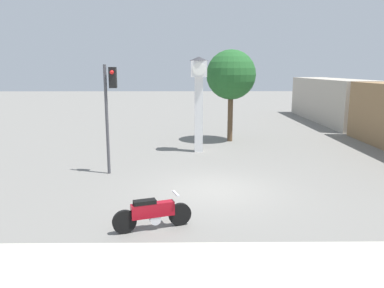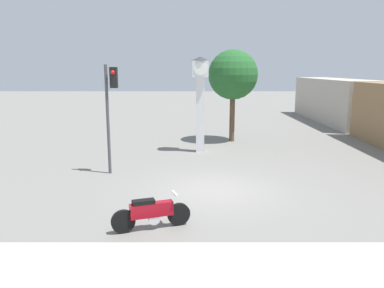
{
  "view_description": "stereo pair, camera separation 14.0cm",
  "coord_description": "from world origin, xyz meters",
  "px_view_note": "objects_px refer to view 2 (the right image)",
  "views": [
    {
      "loc": [
        -0.93,
        -12.49,
        4.15
      ],
      "look_at": [
        -0.77,
        1.42,
        1.36
      ],
      "focal_mm": 35.0,
      "sensor_mm": 36.0,
      "label": 1
    },
    {
      "loc": [
        -0.79,
        -12.49,
        4.15
      ],
      "look_at": [
        -0.77,
        1.42,
        1.36
      ],
      "focal_mm": 35.0,
      "sensor_mm": 36.0,
      "label": 2
    }
  ],
  "objects_px": {
    "freight_train": "(371,108)",
    "street_tree": "(232,75)",
    "clock_tower": "(200,90)",
    "traffic_light": "(110,100)",
    "motorcycle": "(151,213)"
  },
  "relations": [
    {
      "from": "traffic_light",
      "to": "street_tree",
      "type": "relative_size",
      "value": 0.82
    },
    {
      "from": "freight_train",
      "to": "traffic_light",
      "type": "relative_size",
      "value": 5.86
    },
    {
      "from": "clock_tower",
      "to": "traffic_light",
      "type": "distance_m",
      "value": 5.44
    },
    {
      "from": "freight_train",
      "to": "street_tree",
      "type": "distance_m",
      "value": 9.59
    },
    {
      "from": "freight_train",
      "to": "street_tree",
      "type": "bearing_deg",
      "value": -166.75
    },
    {
      "from": "motorcycle",
      "to": "clock_tower",
      "type": "xyz_separation_m",
      "value": [
        1.48,
        9.49,
        2.66
      ]
    },
    {
      "from": "clock_tower",
      "to": "traffic_light",
      "type": "xyz_separation_m",
      "value": [
        -3.6,
        -4.07,
        -0.14
      ]
    },
    {
      "from": "traffic_light",
      "to": "street_tree",
      "type": "bearing_deg",
      "value": 51.43
    },
    {
      "from": "street_tree",
      "to": "freight_train",
      "type": "bearing_deg",
      "value": 13.25
    },
    {
      "from": "clock_tower",
      "to": "motorcycle",
      "type": "bearing_deg",
      "value": -98.86
    },
    {
      "from": "clock_tower",
      "to": "traffic_light",
      "type": "relative_size",
      "value": 1.1
    },
    {
      "from": "motorcycle",
      "to": "freight_train",
      "type": "xyz_separation_m",
      "value": [
        12.51,
        14.49,
        1.25
      ]
    },
    {
      "from": "motorcycle",
      "to": "clock_tower",
      "type": "distance_m",
      "value": 9.97
    },
    {
      "from": "traffic_light",
      "to": "street_tree",
      "type": "distance_m",
      "value": 8.9
    },
    {
      "from": "clock_tower",
      "to": "street_tree",
      "type": "distance_m",
      "value": 3.51
    }
  ]
}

